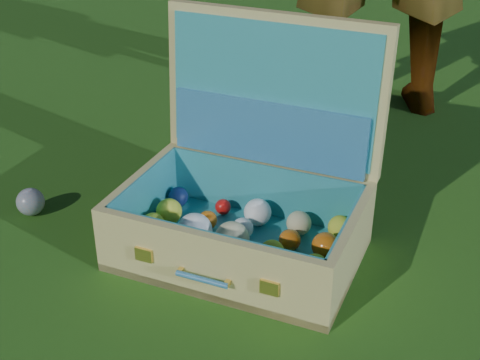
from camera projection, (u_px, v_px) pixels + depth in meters
name	position (u px, v px, depth m)	size (l,w,h in m)	color
ground	(285.00, 216.00, 1.72)	(60.00, 60.00, 0.00)	#215114
stray_ball	(30.00, 202.00, 1.71)	(0.07, 0.07, 0.07)	teal
suitcase	(251.00, 189.00, 1.55)	(0.66, 0.59, 0.52)	#D3C271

